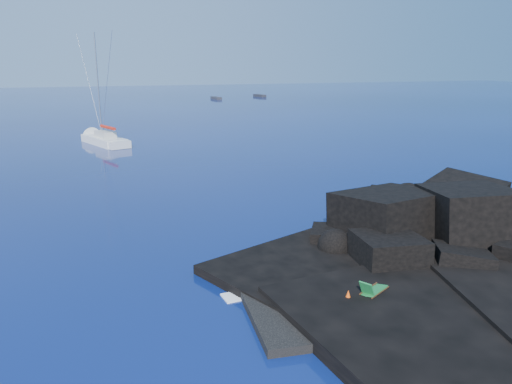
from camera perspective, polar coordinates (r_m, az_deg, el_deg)
ground at (r=19.38m, az=-0.75°, el=-15.46°), size 400.00×400.00×0.00m
headland at (r=28.05m, az=23.34°, el=-6.88°), size 24.00×24.00×3.60m
beach at (r=21.44m, az=10.56°, el=-12.58°), size 9.08×6.86×0.70m
surf_foam at (r=25.25m, az=6.48°, el=-8.08°), size 10.00×8.00×0.06m
sailboat at (r=63.70m, az=-16.94°, el=5.26°), size 6.76×12.68×13.14m
deck_chair at (r=21.26m, az=13.41°, el=-10.40°), size 1.63×1.31×1.03m
towel at (r=21.48m, az=3.29°, el=-11.17°), size 1.88×1.12×0.05m
sunbather at (r=21.42m, az=3.29°, el=-10.82°), size 1.73×0.72×0.24m
marker_cone at (r=20.67m, az=10.48°, el=-11.69°), size 0.48×0.48×0.57m
distant_boat_a at (r=135.81m, az=-4.57°, el=10.53°), size 2.01×4.82×0.62m
distant_boat_b at (r=144.73m, az=0.42°, el=10.83°), size 2.36×5.21×0.67m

